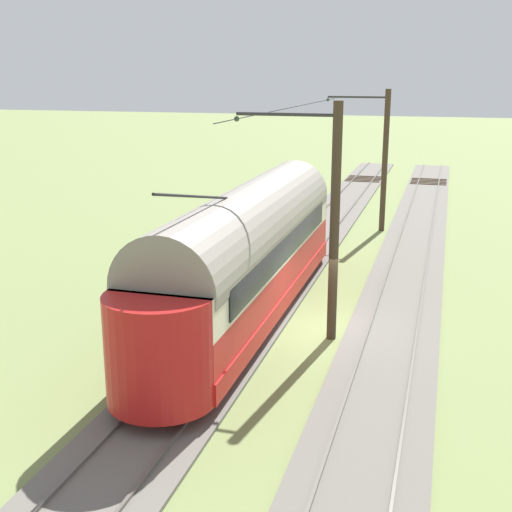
{
  "coord_description": "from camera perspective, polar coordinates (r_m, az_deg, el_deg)",
  "views": [
    {
      "loc": [
        -3.6,
        19.25,
        7.71
      ],
      "look_at": [
        1.96,
        -0.12,
        2.2
      ],
      "focal_mm": 46.99,
      "sensor_mm": 36.0,
      "label": 1
    }
  ],
  "objects": [
    {
      "name": "ground_plane",
      "position": [
        21.05,
        5.07,
        -6.26
      ],
      "size": [
        220.0,
        220.0,
        0.0
      ],
      "primitive_type": "plane",
      "color": "olive"
    },
    {
      "name": "track_streetcar_siding",
      "position": [
        21.04,
        11.56,
        -6.37
      ],
      "size": [
        2.8,
        80.0,
        0.18
      ],
      "color": "#666059",
      "rests_on": "ground"
    },
    {
      "name": "track_adjacent_siding",
      "position": [
        21.83,
        -0.84,
        -5.24
      ],
      "size": [
        2.8,
        80.0,
        0.18
      ],
      "color": "#666059",
      "rests_on": "ground"
    },
    {
      "name": "vintage_streetcar",
      "position": [
        21.38,
        -0.68,
        0.51
      ],
      "size": [
        2.65,
        16.31,
        5.1
      ],
      "color": "red",
      "rests_on": "ground"
    },
    {
      "name": "catenary_pole_foreground",
      "position": [
        33.99,
        10.76,
        8.2
      ],
      "size": [
        3.15,
        0.28,
        6.99
      ],
      "color": "#423323",
      "rests_on": "ground"
    },
    {
      "name": "catenary_pole_mid_near",
      "position": [
        19.38,
        6.45,
        3.17
      ],
      "size": [
        3.15,
        0.28,
        6.99
      ],
      "color": "#423323",
      "rests_on": "ground"
    },
    {
      "name": "overhead_wire_run",
      "position": [
        27.48,
        3.87,
        12.64
      ],
      "size": [
        2.95,
        18.9,
        0.18
      ],
      "color": "black",
      "rests_on": "ground"
    }
  ]
}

